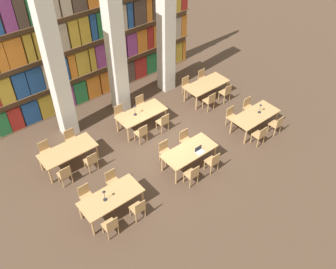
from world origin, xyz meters
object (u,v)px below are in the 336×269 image
object	(u,v)px
chair_0	(111,226)
chair_3	(113,181)
pillar_right	(166,29)
reading_table_3	(68,152)
reading_table_2	(255,116)
desk_lamp_0	(104,194)
chair_10	(277,124)
desk_lamp_1	(260,107)
reading_table_0	(111,198)
chair_12	(65,174)
pillar_center	(115,48)
chair_5	(165,151)
chair_1	(86,196)
chair_11	(248,107)
pillar_left	(56,69)
chair_6	(213,161)
reading_table_5	(206,85)
reading_table_1	(189,152)
chair_8	(260,135)
laptop	(200,151)
chair_19	(141,104)
chair_22	(226,92)
chair_2	(138,208)
chair_9	(232,116)
chair_23	(203,78)
desk_lamp_2	(135,108)
chair_18	(163,122)
chair_16	(142,133)
chair_4	(192,174)
chair_15	(71,139)
chair_21	(187,85)
chair_20	(210,101)

from	to	relation	value
chair_0	chair_3	size ratio (longest dim) A/B	1.00
pillar_right	reading_table_3	size ratio (longest dim) A/B	2.90
reading_table_2	desk_lamp_0	bearing A→B (deg)	179.15
chair_10	desk_lamp_1	size ratio (longest dim) A/B	2.06
reading_table_0	chair_12	bearing A→B (deg)	106.70
pillar_center	chair_5	bearing A→B (deg)	-97.85
chair_1	desk_lamp_1	distance (m)	7.70
chair_11	chair_1	bearing A→B (deg)	-0.72
pillar_left	chair_6	xyz separation A→B (m)	(3.06, -5.32, -2.52)
chair_0	reading_table_5	distance (m)	8.20
reading_table_1	chair_8	bearing A→B (deg)	-16.60
laptop	chair_19	xyz separation A→B (m)	(0.24, 3.96, -0.31)
chair_1	chair_5	world-z (taller)	same
chair_1	chair_22	bearing A→B (deg)	-170.86
pillar_center	chair_3	distance (m)	5.40
laptop	reading_table_5	size ratio (longest dim) A/B	0.15
desk_lamp_0	reading_table_2	world-z (taller)	desk_lamp_0
reading_table_0	chair_12	distance (m)	2.17
pillar_right	chair_2	world-z (taller)	pillar_right
reading_table_0	chair_10	distance (m)	7.41
chair_9	chair_23	xyz separation A→B (m)	(1.06, 2.89, 0.00)
chair_11	chair_12	world-z (taller)	same
desk_lamp_2	desk_lamp_1	bearing A→B (deg)	-37.24
reading_table_3	desk_lamp_2	size ratio (longest dim) A/B	4.17
chair_0	chair_3	xyz separation A→B (m)	(1.04, 1.52, 0.00)
reading_table_1	chair_1	bearing A→B (deg)	169.20
chair_11	chair_18	distance (m)	3.79
chair_1	chair_19	xyz separation A→B (m)	(4.39, 2.93, 0.00)
reading_table_0	chair_16	bearing A→B (deg)	38.02
reading_table_3	chair_12	xyz separation A→B (m)	(-0.56, -0.76, -0.20)
chair_5	chair_4	bearing A→B (deg)	90.00
pillar_left	reading_table_3	world-z (taller)	pillar_left
reading_table_3	chair_12	world-z (taller)	chair_12
chair_3	chair_8	distance (m)	6.02
reading_table_0	reading_table_3	world-z (taller)	same
chair_15	reading_table_5	world-z (taller)	chair_15
chair_6	chair_12	bearing A→B (deg)	147.91
chair_2	reading_table_2	world-z (taller)	chair_2
desk_lamp_1	chair_19	bearing A→B (deg)	130.50
reading_table_3	chair_21	size ratio (longest dim) A/B	2.34
chair_8	reading_table_3	size ratio (longest dim) A/B	0.43
chair_19	chair_20	bearing A→B (deg)	146.35
reading_table_2	chair_9	bearing A→B (deg)	126.49
chair_9	reading_table_5	distance (m)	2.21
chair_6	chair_18	world-z (taller)	same
chair_5	chair_6	distance (m)	1.82
desk_lamp_1	chair_21	bearing A→B (deg)	101.49
chair_16	reading_table_3	bearing A→B (deg)	166.89
chair_8	chair_18	bearing A→B (deg)	128.86
chair_16	reading_table_1	bearing A→B (deg)	-74.22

